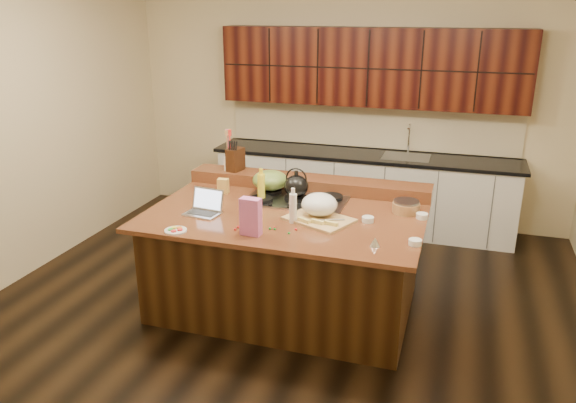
% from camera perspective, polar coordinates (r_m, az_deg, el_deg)
% --- Properties ---
extents(room, '(5.52, 5.02, 2.72)m').
position_cam_1_polar(room, '(4.80, -0.18, 3.76)').
color(room, black).
rests_on(room, ground).
extents(island, '(2.40, 1.60, 0.92)m').
position_cam_1_polar(island, '(5.11, -0.17, -5.86)').
color(island, black).
rests_on(island, ground).
extents(back_ledge, '(2.40, 0.30, 0.12)m').
position_cam_1_polar(back_ledge, '(5.54, 2.03, 1.92)').
color(back_ledge, black).
rests_on(back_ledge, island).
extents(cooktop, '(0.92, 0.52, 0.05)m').
position_cam_1_polar(cooktop, '(5.19, 0.83, 0.20)').
color(cooktop, gray).
rests_on(cooktop, island).
extents(back_counter, '(3.70, 0.66, 2.40)m').
position_cam_1_polar(back_counter, '(6.92, 7.87, 5.29)').
color(back_counter, silver).
rests_on(back_counter, ground).
extents(kettle, '(0.28, 0.28, 0.20)m').
position_cam_1_polar(kettle, '(5.15, 0.84, 1.58)').
color(kettle, black).
rests_on(kettle, cooktop).
extents(green_bowl, '(0.37, 0.37, 0.19)m').
position_cam_1_polar(green_bowl, '(5.36, -1.83, 2.18)').
color(green_bowl, '#5B752F').
rests_on(green_bowl, cooktop).
extents(laptop, '(0.32, 0.27, 0.21)m').
position_cam_1_polar(laptop, '(4.94, -8.44, -0.55)').
color(laptop, '#B7B7BC').
rests_on(laptop, island).
extents(oil_bottle, '(0.08, 0.08, 0.27)m').
position_cam_1_polar(oil_bottle, '(5.14, -2.73, 1.36)').
color(oil_bottle, yellow).
rests_on(oil_bottle, island).
extents(vinegar_bottle, '(0.06, 0.06, 0.25)m').
position_cam_1_polar(vinegar_bottle, '(4.65, 0.51, -0.70)').
color(vinegar_bottle, silver).
rests_on(vinegar_bottle, island).
extents(wooden_tray, '(0.64, 0.56, 0.21)m').
position_cam_1_polar(wooden_tray, '(4.76, 3.20, -0.64)').
color(wooden_tray, tan).
rests_on(wooden_tray, island).
extents(ramekin_a, '(0.12, 0.12, 0.04)m').
position_cam_1_polar(ramekin_a, '(4.36, 12.79, -4.06)').
color(ramekin_a, white).
rests_on(ramekin_a, island).
extents(ramekin_b, '(0.12, 0.12, 0.04)m').
position_cam_1_polar(ramekin_b, '(4.74, 8.11, -1.81)').
color(ramekin_b, white).
rests_on(ramekin_b, island).
extents(ramekin_c, '(0.12, 0.12, 0.04)m').
position_cam_1_polar(ramekin_c, '(4.91, 13.45, -1.44)').
color(ramekin_c, white).
rests_on(ramekin_c, island).
extents(strainer_bowl, '(0.25, 0.25, 0.09)m').
position_cam_1_polar(strainer_bowl, '(5.01, 11.90, -0.61)').
color(strainer_bowl, '#996B3F').
rests_on(strainer_bowl, island).
extents(kitchen_timer, '(0.09, 0.09, 0.07)m').
position_cam_1_polar(kitchen_timer, '(4.27, 8.82, -4.08)').
color(kitchen_timer, silver).
rests_on(kitchen_timer, island).
extents(pink_bag, '(0.17, 0.10, 0.30)m').
position_cam_1_polar(pink_bag, '(4.40, -3.80, -1.55)').
color(pink_bag, '#CB5FA4').
rests_on(pink_bag, island).
extents(candy_plate, '(0.21, 0.21, 0.01)m').
position_cam_1_polar(candy_plate, '(4.60, -11.35, -2.90)').
color(candy_plate, white).
rests_on(candy_plate, island).
extents(package_box, '(0.11, 0.08, 0.14)m').
position_cam_1_polar(package_box, '(5.44, -6.61, 1.58)').
color(package_box, gold).
rests_on(package_box, island).
extents(utensil_crock, '(0.16, 0.16, 0.14)m').
position_cam_1_polar(utensil_crock, '(5.78, -5.93, 3.88)').
color(utensil_crock, white).
rests_on(utensil_crock, back_ledge).
extents(knife_block, '(0.16, 0.21, 0.23)m').
position_cam_1_polar(knife_block, '(5.74, -5.37, 4.27)').
color(knife_block, black).
rests_on(knife_block, back_ledge).
extents(gumdrop_0, '(0.02, 0.02, 0.02)m').
position_cam_1_polar(gumdrop_0, '(4.54, -5.38, -2.84)').
color(gumdrop_0, red).
rests_on(gumdrop_0, island).
extents(gumdrop_1, '(0.02, 0.02, 0.02)m').
position_cam_1_polar(gumdrop_1, '(4.46, -3.23, -3.21)').
color(gumdrop_1, '#198C26').
rests_on(gumdrop_1, island).
extents(gumdrop_2, '(0.02, 0.02, 0.02)m').
position_cam_1_polar(gumdrop_2, '(4.59, -5.09, -2.59)').
color(gumdrop_2, red).
rests_on(gumdrop_2, island).
extents(gumdrop_3, '(0.02, 0.02, 0.02)m').
position_cam_1_polar(gumdrop_3, '(4.65, -3.92, -2.26)').
color(gumdrop_3, '#198C26').
rests_on(gumdrop_3, island).
extents(gumdrop_4, '(0.02, 0.02, 0.02)m').
position_cam_1_polar(gumdrop_4, '(4.53, 0.81, -2.84)').
color(gumdrop_4, red).
rests_on(gumdrop_4, island).
extents(gumdrop_5, '(0.02, 0.02, 0.02)m').
position_cam_1_polar(gumdrop_5, '(4.53, -1.36, -2.79)').
color(gumdrop_5, '#198C26').
rests_on(gumdrop_5, island).
extents(gumdrop_6, '(0.02, 0.02, 0.02)m').
position_cam_1_polar(gumdrop_6, '(4.47, -4.27, -3.18)').
color(gumdrop_6, red).
rests_on(gumdrop_6, island).
extents(gumdrop_7, '(0.02, 0.02, 0.02)m').
position_cam_1_polar(gumdrop_7, '(4.45, 0.11, -3.23)').
color(gumdrop_7, '#198C26').
rests_on(gumdrop_7, island).
extents(gumdrop_8, '(0.02, 0.02, 0.02)m').
position_cam_1_polar(gumdrop_8, '(4.61, -2.86, -2.42)').
color(gumdrop_8, red).
rests_on(gumdrop_8, island).
extents(gumdrop_9, '(0.02, 0.02, 0.02)m').
position_cam_1_polar(gumdrop_9, '(4.54, -1.86, -2.76)').
color(gumdrop_9, '#198C26').
rests_on(gumdrop_9, island).
extents(gumdrop_10, '(0.02, 0.02, 0.02)m').
position_cam_1_polar(gumdrop_10, '(4.47, -3.11, -3.16)').
color(gumdrop_10, red).
rests_on(gumdrop_10, island).
extents(gumdrop_11, '(0.02, 0.02, 0.02)m').
position_cam_1_polar(gumdrop_11, '(4.54, -4.77, -2.81)').
color(gumdrop_11, '#198C26').
rests_on(gumdrop_11, island).
extents(gumdrop_12, '(0.02, 0.02, 0.02)m').
position_cam_1_polar(gumdrop_12, '(4.56, -1.34, -2.67)').
color(gumdrop_12, red).
rests_on(gumdrop_12, island).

